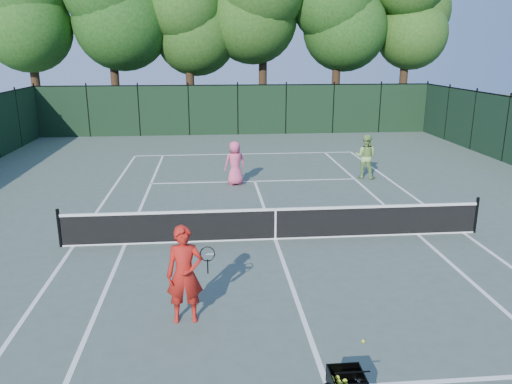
{
  "coord_description": "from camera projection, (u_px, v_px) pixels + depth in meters",
  "views": [
    {
      "loc": [
        -1.74,
        -12.91,
        5.09
      ],
      "look_at": [
        -0.45,
        1.0,
        1.1
      ],
      "focal_mm": 35.0,
      "sensor_mm": 36.0,
      "label": 1
    }
  ],
  "objects": [
    {
      "name": "ball_hopper",
      "position": [
        346.0,
        382.0,
        6.76
      ],
      "size": [
        0.62,
        0.62,
        0.89
      ],
      "rotation": [
        0.0,
        0.0,
        0.41
      ],
      "color": "black",
      "rests_on": "ground"
    },
    {
      "name": "sideline_doubles_right",
      "position": [
        463.0,
        233.0,
        14.4
      ],
      "size": [
        0.1,
        23.77,
        0.01
      ],
      "primitive_type": "cube",
      "color": "white",
      "rests_on": "ground"
    },
    {
      "name": "sideline_singles_right",
      "position": [
        418.0,
        234.0,
        14.28
      ],
      "size": [
        0.1,
        23.77,
        0.01
      ],
      "primitive_type": "cube",
      "color": "white",
      "rests_on": "ground"
    },
    {
      "name": "service_line_far",
      "position": [
        255.0,
        181.0,
        20.04
      ],
      "size": [
        8.23,
        0.1,
        0.01
      ],
      "primitive_type": "cube",
      "color": "white",
      "rests_on": "ground"
    },
    {
      "name": "coach",
      "position": [
        185.0,
        274.0,
        9.5
      ],
      "size": [
        0.95,
        0.66,
        1.94
      ],
      "rotation": [
        0.0,
        0.0,
        0.04
      ],
      "color": "#B41C14",
      "rests_on": "ground"
    },
    {
      "name": "tree_4",
      "position": [
        339.0,
        2.0,
        32.98
      ],
      "size": [
        6.2,
        6.2,
        12.97
      ],
      "color": "black",
      "rests_on": "ground"
    },
    {
      "name": "sideline_singles_left",
      "position": [
        125.0,
        244.0,
        13.55
      ],
      "size": [
        0.1,
        23.77,
        0.01
      ],
      "primitive_type": "cube",
      "color": "white",
      "rests_on": "ground"
    },
    {
      "name": "center_service_line",
      "position": [
        275.0,
        239.0,
        13.91
      ],
      "size": [
        0.1,
        12.8,
        0.01
      ],
      "primitive_type": "cube",
      "color": "white",
      "rests_on": "ground"
    },
    {
      "name": "fence_far",
      "position": [
        238.0,
        110.0,
        30.73
      ],
      "size": [
        24.0,
        0.05,
        3.0
      ],
      "primitive_type": "cube",
      "color": "black",
      "rests_on": "ground"
    },
    {
      "name": "tennis_net",
      "position": [
        275.0,
        223.0,
        13.78
      ],
      "size": [
        11.69,
        0.09,
        1.06
      ],
      "color": "black",
      "rests_on": "ground"
    },
    {
      "name": "tree_2",
      "position": [
        187.0,
        8.0,
        32.39
      ],
      "size": [
        6.0,
        6.0,
        12.4
      ],
      "color": "black",
      "rests_on": "ground"
    },
    {
      "name": "baseline_far",
      "position": [
        245.0,
        154.0,
        25.29
      ],
      "size": [
        10.97,
        0.1,
        0.01
      ],
      "primitive_type": "cube",
      "color": "white",
      "rests_on": "ground"
    },
    {
      "name": "sideline_doubles_left",
      "position": [
        73.0,
        246.0,
        13.42
      ],
      "size": [
        0.1,
        23.77,
        0.01
      ],
      "primitive_type": "cube",
      "color": "white",
      "rests_on": "ground"
    },
    {
      "name": "tree_5",
      "position": [
        409.0,
        10.0,
        34.02
      ],
      "size": [
        5.8,
        5.8,
        12.23
      ],
      "color": "black",
      "rests_on": "ground"
    },
    {
      "name": "loose_ball_midcourt",
      "position": [
        363.0,
        341.0,
        8.99
      ],
      "size": [
        0.07,
        0.07,
        0.07
      ],
      "primitive_type": "sphere",
      "color": "gold",
      "rests_on": "ground"
    },
    {
      "name": "player_green",
      "position": [
        365.0,
        157.0,
        20.32
      ],
      "size": [
        1.08,
        0.99,
        1.8
      ],
      "rotation": [
        0.0,
        0.0,
        2.69
      ],
      "color": "#8CBD5E",
      "rests_on": "ground"
    },
    {
      "name": "ground",
      "position": [
        275.0,
        239.0,
        13.91
      ],
      "size": [
        90.0,
        90.0,
        0.0
      ],
      "primitive_type": "plane",
      "color": "#48574D",
      "rests_on": "ground"
    },
    {
      "name": "player_pink",
      "position": [
        235.0,
        163.0,
        19.33
      ],
      "size": [
        0.96,
        0.75,
        1.72
      ],
      "rotation": [
        0.0,
        0.0,
        3.41
      ],
      "color": "#ED537F",
      "rests_on": "ground"
    }
  ]
}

